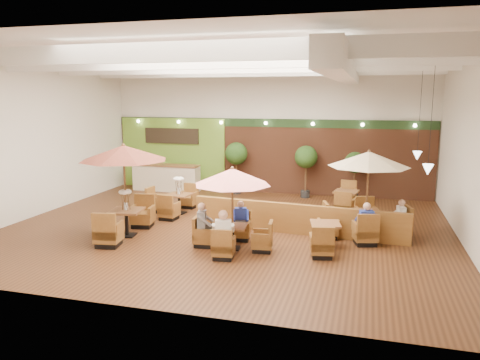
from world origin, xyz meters
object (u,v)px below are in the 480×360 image
(table_4, at_px, (325,235))
(diner_4, at_px, (400,214))
(table_1, at_px, (232,192))
(topiary_0, at_px, (236,156))
(booth_divider, at_px, (296,219))
(topiary_2, at_px, (355,164))
(table_0, at_px, (124,167))
(diner_1, at_px, (241,216))
(table_3, at_px, (173,201))
(table_5, at_px, (346,201))
(diner_0, at_px, (223,230))
(diner_2, at_px, (204,220))
(diner_3, at_px, (366,219))
(table_2, at_px, (368,177))
(service_counter, at_px, (166,178))
(topiary_1, at_px, (306,159))

(table_4, xyz_separation_m, diner_4, (2.05, 1.48, 0.39))
(table_1, relative_size, topiary_0, 1.04)
(booth_divider, bearing_deg, topiary_2, 79.41)
(table_0, xyz_separation_m, table_4, (5.89, 0.54, -1.79))
(topiary_2, distance_m, diner_4, 5.18)
(diner_1, bearing_deg, table_0, -7.25)
(table_3, height_order, table_5, table_3)
(table_1, distance_m, diner_0, 1.18)
(table_3, relative_size, diner_4, 3.44)
(table_3, distance_m, diner_0, 5.27)
(diner_2, distance_m, diner_3, 4.60)
(topiary_2, relative_size, diner_2, 2.49)
(diner_1, bearing_deg, booth_divider, -160.03)
(booth_divider, bearing_deg, topiary_0, 128.44)
(topiary_2, bearing_deg, table_1, -112.67)
(table_0, xyz_separation_m, diner_0, (3.43, -1.15, -1.35))
(table_1, relative_size, diner_0, 2.71)
(table_5, height_order, diner_2, diner_2)
(table_5, xyz_separation_m, diner_4, (1.71, -3.05, 0.37))
(table_1, height_order, topiary_0, table_1)
(table_2, relative_size, topiary_0, 1.20)
(topiary_0, xyz_separation_m, diner_1, (1.95, -6.39, -0.94))
(table_4, relative_size, topiary_0, 1.10)
(table_1, xyz_separation_m, diner_2, (-0.84, 0.00, -0.84))
(table_4, height_order, topiary_2, topiary_2)
(table_1, xyz_separation_m, topiary_0, (-1.95, 7.24, 0.07))
(table_5, bearing_deg, diner_1, -111.64)
(table_3, height_order, diner_1, table_3)
(table_3, distance_m, topiary_0, 4.30)
(booth_divider, relative_size, topiary_2, 3.40)
(table_1, relative_size, diner_3, 2.96)
(service_counter, height_order, table_1, table_1)
(diner_1, bearing_deg, topiary_1, -115.45)
(diner_3, height_order, diner_4, diner_3)
(table_2, bearing_deg, table_4, -141.66)
(service_counter, bearing_deg, diner_0, -56.79)
(table_2, relative_size, diner_2, 3.38)
(table_0, height_order, table_2, table_0)
(topiary_2, height_order, diner_2, topiary_2)
(diner_4, bearing_deg, topiary_2, 3.66)
(table_1, relative_size, topiary_1, 1.06)
(topiary_1, height_order, diner_4, topiary_1)
(topiary_1, bearing_deg, service_counter, -178.15)
(topiary_2, bearing_deg, topiary_0, -180.00)
(topiary_2, bearing_deg, diner_3, -84.90)
(table_4, xyz_separation_m, diner_2, (-3.30, -0.84, 0.42))
(topiary_1, xyz_separation_m, diner_1, (-1.05, -6.39, -0.90))
(diner_1, height_order, diner_4, same)
(service_counter, bearing_deg, diner_2, -58.48)
(table_1, xyz_separation_m, table_3, (-3.22, 3.32, -1.16))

